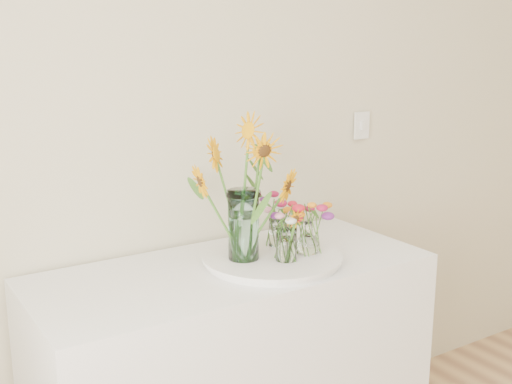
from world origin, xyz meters
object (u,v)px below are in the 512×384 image
tray (272,259)px  small_vase_b (308,238)px  counter (234,383)px  small_vase_c (277,233)px  small_vase_a (286,244)px  mason_jar (243,225)px

tray → small_vase_b: bearing=-25.1°
counter → small_vase_b: size_ratio=11.46×
counter → small_vase_b: bearing=-21.9°
tray → small_vase_c: 0.13m
tray → small_vase_a: small_vase_a is taller
small_vase_a → tray: bearing=96.7°
small_vase_b → small_vase_a: bearing=-170.3°
small_vase_c → tray: bearing=-134.0°
counter → small_vase_a: 0.57m
small_vase_a → small_vase_c: (0.07, 0.15, -0.01)m
mason_jar → small_vase_a: bearing=-39.7°
mason_jar → small_vase_c: bearing=17.9°
mason_jar → small_vase_c: 0.20m
tray → small_vase_b: size_ratio=3.86×
tray → small_vase_c: bearing=46.0°
mason_jar → small_vase_a: 0.16m
counter → tray: (0.13, -0.05, 0.46)m
counter → small_vase_c: (0.21, 0.03, 0.53)m
mason_jar → tray: bearing=-11.1°
mason_jar → small_vase_a: size_ratio=2.02×
counter → tray: 0.48m
counter → small_vase_a: small_vase_a is taller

